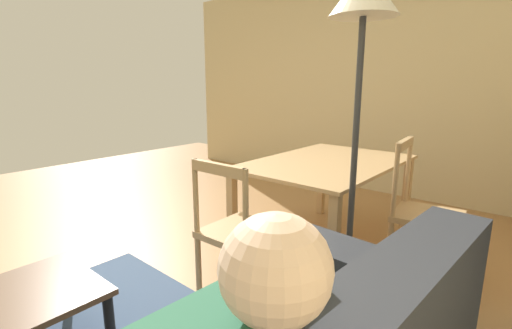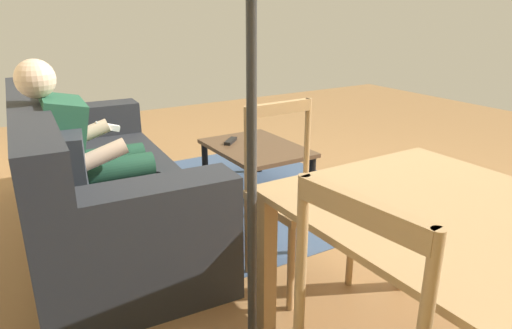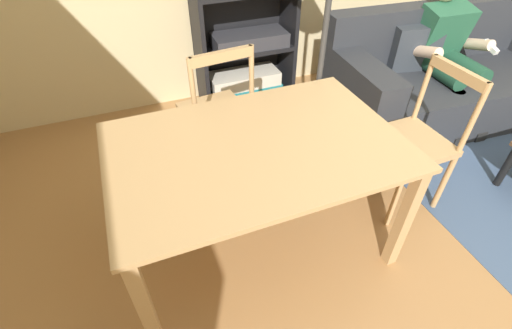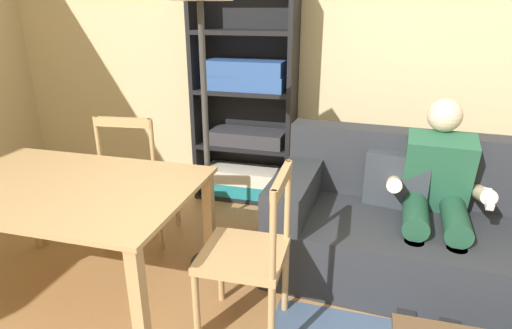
{
  "view_description": "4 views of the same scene",
  "coord_description": "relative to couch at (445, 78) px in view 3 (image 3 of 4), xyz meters",
  "views": [
    {
      "loc": [
        1.22,
        2.12,
        1.33
      ],
      "look_at": [
        -0.23,
        0.9,
        0.9
      ],
      "focal_mm": 25.21,
      "sensor_mm": 36.0,
      "label": 1
    },
    {
      "loc": [
        -1.94,
        2.05,
        1.38
      ],
      "look_at": [
        0.87,
        0.32,
        0.22
      ],
      "focal_mm": 32.1,
      "sensor_mm": 36.0,
      "label": 2
    },
    {
      "loc": [
        -1.78,
        -0.53,
        1.79
      ],
      "look_at": [
        -1.28,
        0.76,
        0.6
      ],
      "focal_mm": 25.21,
      "sensor_mm": 36.0,
      "label": 3
    },
    {
      "loc": [
        0.27,
        -0.97,
        1.63
      ],
      "look_at": [
        -0.23,
        0.9,
        0.9
      ],
      "focal_mm": 29.19,
      "sensor_mm": 36.0,
      "label": 4
    }
  ],
  "objects": [
    {
      "name": "couch",
      "position": [
        0.0,
        0.0,
        0.0
      ],
      "size": [
        2.17,
        1.05,
        0.87
      ],
      "color": "#282B30",
      "rests_on": "ground_plane"
    },
    {
      "name": "person_lounging",
      "position": [
        -0.08,
        0.02,
        0.25
      ],
      "size": [
        0.61,
        0.88,
        1.11
      ],
      "color": "#23563D",
      "rests_on": "ground_plane"
    },
    {
      "name": "bookshelf",
      "position": [
        -1.54,
        0.87,
        0.49
      ],
      "size": [
        0.86,
        0.36,
        1.95
      ],
      "color": "black",
      "rests_on": "ground_plane"
    },
    {
      "name": "dining_table",
      "position": [
        -2.09,
        -0.78,
        0.32
      ],
      "size": [
        1.42,
        0.95,
        0.73
      ],
      "color": "tan",
      "rests_on": "ground_plane"
    },
    {
      "name": "dining_chair_near_wall",
      "position": [
        -2.08,
        -0.03,
        0.15
      ],
      "size": [
        0.46,
        0.46,
        0.96
      ],
      "color": "tan",
      "rests_on": "ground_plane"
    },
    {
      "name": "dining_chair_facing_couch",
      "position": [
        -1.05,
        -0.78,
        0.14
      ],
      "size": [
        0.43,
        0.43,
        0.91
      ],
      "color": "tan",
      "rests_on": "ground_plane"
    }
  ]
}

